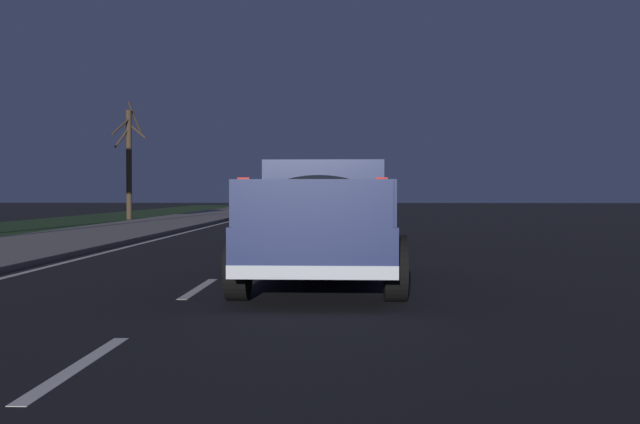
# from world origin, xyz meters

# --- Properties ---
(ground) EXTENTS (144.00, 144.00, 0.00)m
(ground) POSITION_xyz_m (27.00, 0.00, 0.00)
(ground) COLOR black
(sidewalk_shoulder) EXTENTS (108.00, 4.00, 0.12)m
(sidewalk_shoulder) POSITION_xyz_m (27.00, 5.70, 0.06)
(sidewalk_shoulder) COLOR slate
(sidewalk_shoulder) RESTS_ON ground
(lane_markings) EXTENTS (108.00, 3.54, 0.01)m
(lane_markings) POSITION_xyz_m (29.01, 2.55, 0.00)
(lane_markings) COLOR silver
(lane_markings) RESTS_ON ground
(pickup_truck) EXTENTS (5.44, 2.32, 1.87)m
(pickup_truck) POSITION_xyz_m (11.13, -1.75, 0.98)
(pickup_truck) COLOR #141E4C
(pickup_truck) RESTS_ON ground
(sedan_red) EXTENTS (4.43, 2.07, 1.54)m
(sedan_red) POSITION_xyz_m (18.30, -1.54, 0.78)
(sedan_red) COLOR maroon
(sedan_red) RESTS_ON ground
(sedan_blue) EXTENTS (4.45, 2.10, 1.54)m
(sedan_blue) POSITION_xyz_m (39.19, 1.72, 0.78)
(sedan_blue) COLOR navy
(sedan_blue) RESTS_ON ground
(bare_tree_far) EXTENTS (2.06, 1.37, 5.92)m
(bare_tree_far) POSITION_xyz_m (38.86, 8.85, 2.95)
(bare_tree_far) COLOR #423323
(bare_tree_far) RESTS_ON ground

